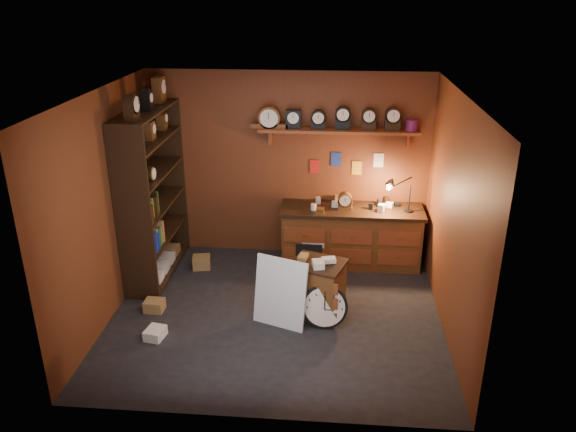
{
  "coord_description": "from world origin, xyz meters",
  "views": [
    {
      "loc": [
        0.64,
        -5.9,
        3.78
      ],
      "look_at": [
        0.11,
        0.35,
        1.17
      ],
      "focal_mm": 35.0,
      "sensor_mm": 36.0,
      "label": 1
    }
  ],
  "objects_px": {
    "workbench": "(351,233)",
    "big_round_clock": "(325,306)",
    "low_cabinet": "(318,286)",
    "shelving_unit": "(150,188)"
  },
  "relations": [
    {
      "from": "shelving_unit",
      "to": "low_cabinet",
      "type": "bearing_deg",
      "value": -21.87
    },
    {
      "from": "low_cabinet",
      "to": "big_round_clock",
      "type": "height_order",
      "value": "low_cabinet"
    },
    {
      "from": "workbench",
      "to": "big_round_clock",
      "type": "relative_size",
      "value": 3.68
    },
    {
      "from": "shelving_unit",
      "to": "workbench",
      "type": "height_order",
      "value": "shelving_unit"
    },
    {
      "from": "workbench",
      "to": "big_round_clock",
      "type": "bearing_deg",
      "value": -101.27
    },
    {
      "from": "workbench",
      "to": "big_round_clock",
      "type": "xyz_separation_m",
      "value": [
        -0.33,
        -1.68,
        -0.21
      ]
    },
    {
      "from": "low_cabinet",
      "to": "big_round_clock",
      "type": "distance_m",
      "value": 0.31
    },
    {
      "from": "workbench",
      "to": "low_cabinet",
      "type": "height_order",
      "value": "workbench"
    },
    {
      "from": "shelving_unit",
      "to": "workbench",
      "type": "distance_m",
      "value": 2.87
    },
    {
      "from": "shelving_unit",
      "to": "big_round_clock",
      "type": "bearing_deg",
      "value": -26.44
    }
  ]
}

